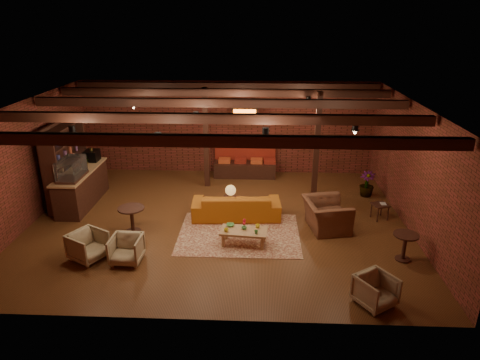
{
  "coord_description": "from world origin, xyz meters",
  "views": [
    {
      "loc": [
        1.05,
        -10.37,
        5.26
      ],
      "look_at": [
        0.58,
        0.2,
        1.15
      ],
      "focal_mm": 32.0,
      "sensor_mm": 36.0,
      "label": 1
    }
  ],
  "objects_px": {
    "armchair_right": "(327,210)",
    "armchair_far": "(376,289)",
    "side_table_lamp": "(231,193)",
    "round_table_left": "(132,216)",
    "armchair_a": "(88,244)",
    "side_table_book": "(380,205)",
    "coffee_table": "(243,232)",
    "sofa": "(236,205)",
    "plant_tall": "(370,160)",
    "armchair_b": "(126,248)",
    "round_table_right": "(405,243)"
  },
  "relations": [
    {
      "from": "side_table_lamp",
      "to": "round_table_right",
      "type": "xyz_separation_m",
      "value": [
        4.09,
        -2.1,
        -0.27
      ]
    },
    {
      "from": "armchair_right",
      "to": "side_table_book",
      "type": "bearing_deg",
      "value": -78.37
    },
    {
      "from": "sofa",
      "to": "plant_tall",
      "type": "relative_size",
      "value": 1.02
    },
    {
      "from": "armchair_a",
      "to": "armchair_right",
      "type": "relative_size",
      "value": 0.61
    },
    {
      "from": "round_table_left",
      "to": "armchair_right",
      "type": "relative_size",
      "value": 0.57
    },
    {
      "from": "sofa",
      "to": "round_table_left",
      "type": "xyz_separation_m",
      "value": [
        -2.62,
        -1.0,
        0.12
      ]
    },
    {
      "from": "side_table_lamp",
      "to": "side_table_book",
      "type": "distance_m",
      "value": 4.1
    },
    {
      "from": "armchair_b",
      "to": "sofa",
      "type": "bearing_deg",
      "value": 47.61
    },
    {
      "from": "armchair_b",
      "to": "side_table_lamp",
      "type": "bearing_deg",
      "value": 50.2
    },
    {
      "from": "round_table_right",
      "to": "armchair_b",
      "type": "bearing_deg",
      "value": -176.76
    },
    {
      "from": "round_table_right",
      "to": "plant_tall",
      "type": "bearing_deg",
      "value": 90.0
    },
    {
      "from": "armchair_a",
      "to": "armchair_right",
      "type": "xyz_separation_m",
      "value": [
        5.64,
        1.73,
        0.16
      ]
    },
    {
      "from": "armchair_right",
      "to": "plant_tall",
      "type": "height_order",
      "value": "plant_tall"
    },
    {
      "from": "side_table_book",
      "to": "armchair_far",
      "type": "xyz_separation_m",
      "value": [
        -1.06,
        -3.77,
        -0.06
      ]
    },
    {
      "from": "round_table_left",
      "to": "side_table_book",
      "type": "height_order",
      "value": "round_table_left"
    },
    {
      "from": "coffee_table",
      "to": "armchair_right",
      "type": "xyz_separation_m",
      "value": [
        2.12,
        0.92,
        0.18
      ]
    },
    {
      "from": "side_table_lamp",
      "to": "armchair_a",
      "type": "height_order",
      "value": "side_table_lamp"
    },
    {
      "from": "side_table_book",
      "to": "round_table_right",
      "type": "distance_m",
      "value": 2.1
    },
    {
      "from": "round_table_left",
      "to": "sofa",
      "type": "bearing_deg",
      "value": 20.95
    },
    {
      "from": "armchair_b",
      "to": "side_table_book",
      "type": "relative_size",
      "value": 1.38
    },
    {
      "from": "side_table_book",
      "to": "sofa",
      "type": "bearing_deg",
      "value": -179.1
    },
    {
      "from": "coffee_table",
      "to": "side_table_book",
      "type": "bearing_deg",
      "value": 22.94
    },
    {
      "from": "side_table_book",
      "to": "armchair_far",
      "type": "relative_size",
      "value": 0.73
    },
    {
      "from": "sofa",
      "to": "round_table_left",
      "type": "bearing_deg",
      "value": 17.65
    },
    {
      "from": "round_table_left",
      "to": "side_table_book",
      "type": "relative_size",
      "value": 1.38
    },
    {
      "from": "side_table_book",
      "to": "side_table_lamp",
      "type": "bearing_deg",
      "value": -179.88
    },
    {
      "from": "armchair_b",
      "to": "round_table_right",
      "type": "bearing_deg",
      "value": 5.33
    },
    {
      "from": "armchair_right",
      "to": "side_table_book",
      "type": "xyz_separation_m",
      "value": [
        1.56,
        0.64,
        -0.12
      ]
    },
    {
      "from": "side_table_book",
      "to": "armchair_right",
      "type": "bearing_deg",
      "value": -157.59
    },
    {
      "from": "coffee_table",
      "to": "plant_tall",
      "type": "xyz_separation_m",
      "value": [
        3.68,
        3.15,
        0.84
      ]
    },
    {
      "from": "side_table_lamp",
      "to": "armchair_far",
      "type": "relative_size",
      "value": 1.35
    },
    {
      "from": "round_table_left",
      "to": "round_table_right",
      "type": "xyz_separation_m",
      "value": [
        6.54,
        -1.04,
        -0.03
      ]
    },
    {
      "from": "sofa",
      "to": "armchair_b",
      "type": "distance_m",
      "value": 3.36
    },
    {
      "from": "round_table_left",
      "to": "side_table_book",
      "type": "xyz_separation_m",
      "value": [
        6.54,
        1.06,
        -0.06
      ]
    },
    {
      "from": "sofa",
      "to": "round_table_left",
      "type": "height_order",
      "value": "sofa"
    },
    {
      "from": "armchair_a",
      "to": "armchair_b",
      "type": "bearing_deg",
      "value": -65.94
    },
    {
      "from": "round_table_left",
      "to": "armchair_b",
      "type": "height_order",
      "value": "same"
    },
    {
      "from": "armchair_right",
      "to": "armchair_far",
      "type": "xyz_separation_m",
      "value": [
        0.5,
        -3.13,
        -0.19
      ]
    },
    {
      "from": "side_table_book",
      "to": "armchair_far",
      "type": "height_order",
      "value": "armchair_far"
    },
    {
      "from": "round_table_right",
      "to": "coffee_table",
      "type": "bearing_deg",
      "value": 171.52
    },
    {
      "from": "side_table_lamp",
      "to": "plant_tall",
      "type": "distance_m",
      "value": 4.41
    },
    {
      "from": "side_table_book",
      "to": "armchair_a",
      "type": "bearing_deg",
      "value": -161.74
    },
    {
      "from": "coffee_table",
      "to": "plant_tall",
      "type": "relative_size",
      "value": 0.5
    },
    {
      "from": "sofa",
      "to": "armchair_a",
      "type": "height_order",
      "value": "armchair_a"
    },
    {
      "from": "armchair_b",
      "to": "round_table_left",
      "type": "bearing_deg",
      "value": 102.63
    },
    {
      "from": "armchair_b",
      "to": "round_table_right",
      "type": "distance_m",
      "value": 6.29
    },
    {
      "from": "sofa",
      "to": "armchair_a",
      "type": "distance_m",
      "value": 4.0
    },
    {
      "from": "coffee_table",
      "to": "plant_tall",
      "type": "height_order",
      "value": "plant_tall"
    },
    {
      "from": "coffee_table",
      "to": "plant_tall",
      "type": "bearing_deg",
      "value": 40.58
    },
    {
      "from": "round_table_left",
      "to": "armchair_right",
      "type": "height_order",
      "value": "armchair_right"
    }
  ]
}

